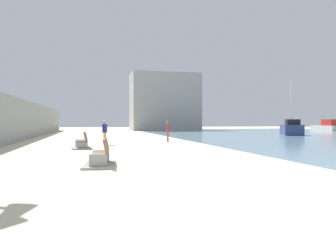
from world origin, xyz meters
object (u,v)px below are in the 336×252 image
bench_near (101,159)px  person_walking (105,131)px  bench_far (82,144)px  boat_mid_bay (291,129)px  boat_outer (328,127)px  person_standing (168,130)px

bench_near → person_walking: bearing=86.7°
bench_near → bench_far: 7.75m
bench_far → bench_near: bearing=-83.7°
person_walking → boat_mid_bay: bearing=24.8°
boat_outer → boat_mid_bay: 21.51m
bench_near → person_standing: person_standing is taller
bench_far → person_walking: person_walking is taller
bench_near → boat_outer: size_ratio=0.35×
bench_near → boat_mid_bay: (21.91, 20.03, 0.53)m
bench_far → boat_mid_bay: (22.75, 12.33, 0.53)m
bench_near → boat_mid_bay: 29.69m
boat_mid_bay → person_standing: bearing=-154.9°
bench_near → boat_mid_bay: size_ratio=0.35×
bench_far → boat_mid_bay: bearing=28.5°
person_standing → boat_mid_bay: (16.39, 7.68, -0.17)m
bench_far → person_standing: size_ratio=1.36×
bench_near → person_walking: 10.23m
bench_far → person_walking: 2.97m
bench_near → bench_far: size_ratio=1.00×
person_walking → boat_outer: bearing=31.8°
person_walking → boat_mid_bay: (21.31, 9.84, -0.21)m
boat_outer → boat_mid_bay: bearing=-140.6°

